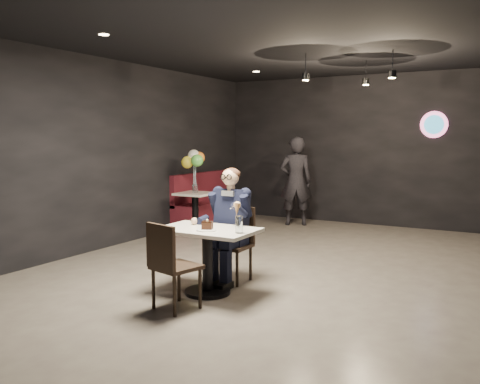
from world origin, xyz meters
The scene contains 17 objects.
floor centered at (0.00, 0.00, 0.00)m, with size 9.00×9.00×0.00m, color slate.
wall_sign centered at (0.80, 4.47, 2.00)m, with size 0.50×0.06×0.50m, color pink, non-canonical shape.
pendant_lights centered at (0.00, 2.00, 2.88)m, with size 1.40×1.20×0.36m, color black.
main_table centered at (-0.77, -0.95, 0.38)m, with size 1.10×0.70×0.75m, color white.
chair_far centered at (-0.77, -0.40, 0.46)m, with size 0.42×0.46×0.92m, color black.
chair_near centered at (-0.77, -1.54, 0.46)m, with size 0.42×0.46×0.92m, color black.
seated_man centered at (-0.77, -0.40, 0.72)m, with size 0.60×0.80×1.44m, color black.
dessert_plate centered at (-0.71, -1.06, 0.76)m, with size 0.23×0.23×0.01m, color white.
cake_slice centered at (-0.71, -1.04, 0.80)m, with size 0.11×0.09×0.08m, color black.
mint_leaf centered at (-0.71, -1.05, 0.84)m, with size 0.06×0.04×0.01m, color #2E8D43.
sundae_glass centered at (-0.33, -1.01, 0.84)m, with size 0.08×0.08×0.18m, color silver.
wafer_cone centered at (-0.36, -1.00, 1.00)m, with size 0.07×0.07×0.13m, color tan.
booth_bench centered at (-3.25, 3.02, 0.52)m, with size 0.52×2.09×1.05m, color #480F16.
side_table centered at (-2.95, 2.02, 0.38)m, with size 0.61×0.61×0.77m, color white.
balloon_vase centered at (-2.95, 2.02, 0.83)m, with size 0.10×0.10×0.15m, color silver.
balloon_bunch centered at (-2.95, 2.02, 1.24)m, with size 0.41×0.41×0.67m, color yellow.
passerby centered at (-1.67, 3.72, 0.89)m, with size 0.65×0.42×1.77m, color black.
Camera 1 is at (2.28, -5.68, 1.78)m, focal length 38.00 mm.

